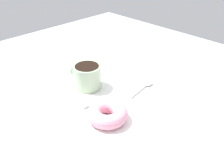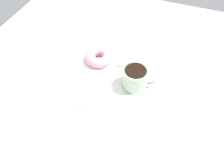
{
  "view_description": "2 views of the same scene",
  "coord_description": "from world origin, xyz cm",
  "views": [
    {
      "loc": [
        -47.32,
        43.3,
        40.64
      ],
      "look_at": [
        -2.57,
        -0.92,
        2.3
      ],
      "focal_mm": 40.0,
      "sensor_mm": 36.0,
      "label": 1
    },
    {
      "loc": [
        13.22,
        -43.54,
        57.64
      ],
      "look_at": [
        -2.57,
        -0.92,
        2.3
      ],
      "focal_mm": 35.0,
      "sensor_mm": 36.0,
      "label": 2
    }
  ],
  "objects": [
    {
      "name": "spoon",
      "position": [
        -8.45,
        -9.73,
        0.71
      ],
      "size": [
        3.04,
        11.65,
        0.9
      ],
      "color": "silver",
      "rests_on": "napkin"
    },
    {
      "name": "donut",
      "position": [
        -11.71,
        9.71,
        2.12
      ],
      "size": [
        10.17,
        10.17,
        3.63
      ],
      "primitive_type": "torus",
      "color": "pink",
      "rests_on": "napkin"
    },
    {
      "name": "coffee_cup",
      "position": [
        4.12,
        3.03,
        3.97
      ],
      "size": [
        11.03,
        8.29,
        7.06
      ],
      "color": "#9EB793",
      "rests_on": "napkin"
    },
    {
      "name": "sugar_cube",
      "position": [
        -3.18,
        10.25,
        1.13
      ],
      "size": [
        1.66,
        1.66,
        1.66
      ],
      "primitive_type": "cube",
      "color": "white",
      "rests_on": "napkin"
    },
    {
      "name": "ground_plane",
      "position": [
        0.0,
        0.0,
        -1.0
      ],
      "size": [
        120.0,
        120.0,
        2.0
      ],
      "primitive_type": "cube",
      "color": "#99A8B7"
    },
    {
      "name": "napkin",
      "position": [
        -2.57,
        -0.92,
        0.15
      ],
      "size": [
        37.09,
        37.09,
        0.3
      ],
      "primitive_type": "cube",
      "rotation": [
        0.0,
        0.0,
        -0.04
      ],
      "color": "white",
      "rests_on": "ground_plane"
    }
  ]
}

